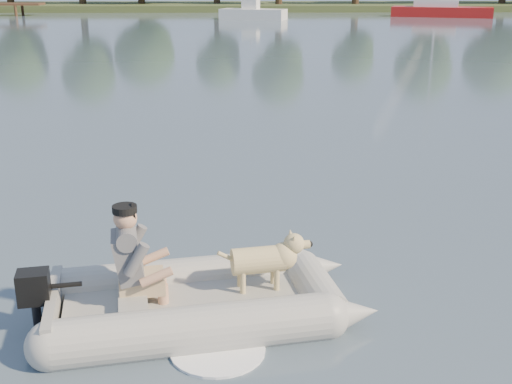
{
  "coord_description": "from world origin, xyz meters",
  "views": [
    {
      "loc": [
        0.04,
        -5.34,
        3.27
      ],
      "look_at": [
        0.21,
        2.1,
        0.75
      ],
      "focal_mm": 45.0,
      "sensor_mm": 36.0,
      "label": 1
    }
  ],
  "objects_px": {
    "motorboat": "(253,6)",
    "sailboat": "(441,11)",
    "dog": "(258,264)",
    "dinghy": "(199,266)",
    "man": "(130,253)"
  },
  "relations": [
    {
      "from": "motorboat",
      "to": "sailboat",
      "type": "relative_size",
      "value": 0.47
    },
    {
      "from": "dog",
      "to": "sailboat",
      "type": "bearing_deg",
      "value": 60.8
    },
    {
      "from": "dinghy",
      "to": "motorboat",
      "type": "bearing_deg",
      "value": 77.65
    },
    {
      "from": "man",
      "to": "dog",
      "type": "bearing_deg",
      "value": 0.0
    },
    {
      "from": "sailboat",
      "to": "dinghy",
      "type": "bearing_deg",
      "value": -90.43
    },
    {
      "from": "man",
      "to": "motorboat",
      "type": "bearing_deg",
      "value": 76.83
    },
    {
      "from": "dog",
      "to": "sailboat",
      "type": "xyz_separation_m",
      "value": [
        16.39,
        48.93,
        -0.0
      ]
    },
    {
      "from": "man",
      "to": "motorboat",
      "type": "relative_size",
      "value": 0.19
    },
    {
      "from": "man",
      "to": "dog",
      "type": "distance_m",
      "value": 1.29
    },
    {
      "from": "man",
      "to": "dinghy",
      "type": "bearing_deg",
      "value": -4.24
    },
    {
      "from": "dinghy",
      "to": "man",
      "type": "distance_m",
      "value": 0.68
    },
    {
      "from": "dog",
      "to": "motorboat",
      "type": "xyz_separation_m",
      "value": [
        0.76,
        45.68,
        0.52
      ]
    },
    {
      "from": "dinghy",
      "to": "dog",
      "type": "distance_m",
      "value": 0.62
    },
    {
      "from": "man",
      "to": "motorboat",
      "type": "height_order",
      "value": "motorboat"
    },
    {
      "from": "man",
      "to": "motorboat",
      "type": "distance_m",
      "value": 45.96
    }
  ]
}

